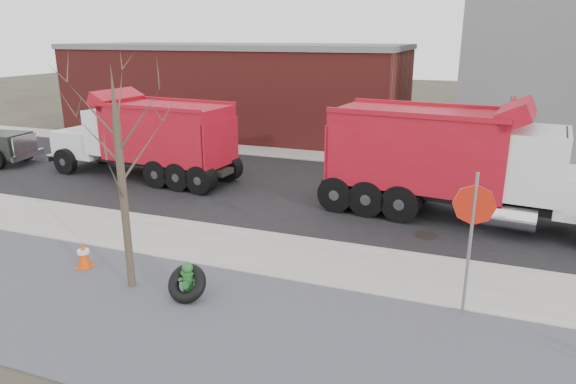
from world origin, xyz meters
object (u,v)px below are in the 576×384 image
at_px(dump_truck_red_a, 461,159).
at_px(stop_sign, 472,222).
at_px(fire_hydrant, 188,282).
at_px(truck_tire, 187,283).
at_px(dump_truck_red_b, 147,135).

bearing_deg(dump_truck_red_a, stop_sign, -78.68).
distance_m(fire_hydrant, truck_tire, 0.07).
xyz_separation_m(stop_sign, dump_truck_red_b, (-12.86, 6.88, -0.31)).
bearing_deg(stop_sign, fire_hydrant, -145.22).
height_order(dump_truck_red_a, dump_truck_red_b, dump_truck_red_a).
height_order(fire_hydrant, dump_truck_red_a, dump_truck_red_a).
relative_size(stop_sign, dump_truck_red_b, 0.37).
bearing_deg(dump_truck_red_b, fire_hydrant, 134.32).
height_order(fire_hydrant, truck_tire, fire_hydrant).
distance_m(fire_hydrant, dump_truck_red_b, 10.98).
bearing_deg(stop_sign, dump_truck_red_a, 115.45).
distance_m(truck_tire, dump_truck_red_a, 9.58).
xyz_separation_m(fire_hydrant, stop_sign, (5.89, 1.49, 1.72)).
distance_m(dump_truck_red_a, dump_truck_red_b, 12.34).
xyz_separation_m(fire_hydrant, dump_truck_red_a, (5.36, 7.72, 1.59)).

